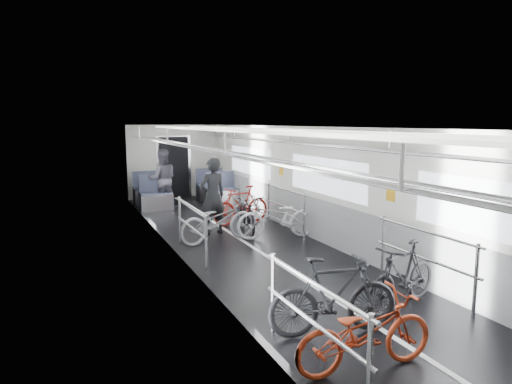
{
  "coord_description": "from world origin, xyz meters",
  "views": [
    {
      "loc": [
        -3.48,
        -7.86,
        2.5
      ],
      "look_at": [
        0.0,
        0.15,
        1.15
      ],
      "focal_mm": 32.0,
      "sensor_mm": 36.0,
      "label": 1
    }
  ],
  "objects_px": {
    "bike_left_mid": "(334,296)",
    "person_standing": "(213,196)",
    "person_seated": "(162,179)",
    "bike_right_far": "(241,205)",
    "bike_aisle": "(247,213)",
    "bike_right_mid": "(277,217)",
    "bike_right_near": "(402,276)",
    "bike_left_far": "(218,220)",
    "bike_left_near": "(365,332)"
  },
  "relations": [
    {
      "from": "person_seated",
      "to": "bike_left_far",
      "type": "bearing_deg",
      "value": 101.84
    },
    {
      "from": "bike_left_near",
      "to": "bike_right_mid",
      "type": "distance_m",
      "value": 5.33
    },
    {
      "from": "bike_left_mid",
      "to": "bike_aisle",
      "type": "height_order",
      "value": "bike_left_mid"
    },
    {
      "from": "bike_aisle",
      "to": "bike_right_near",
      "type": "bearing_deg",
      "value": -75.54
    },
    {
      "from": "bike_left_mid",
      "to": "person_seated",
      "type": "distance_m",
      "value": 8.68
    },
    {
      "from": "bike_right_near",
      "to": "person_standing",
      "type": "relative_size",
      "value": 0.89
    },
    {
      "from": "bike_left_mid",
      "to": "bike_right_near",
      "type": "relative_size",
      "value": 1.05
    },
    {
      "from": "bike_left_far",
      "to": "person_standing",
      "type": "distance_m",
      "value": 0.82
    },
    {
      "from": "bike_left_near",
      "to": "person_seated",
      "type": "xyz_separation_m",
      "value": [
        -0.03,
        9.47,
        0.46
      ]
    },
    {
      "from": "bike_left_mid",
      "to": "person_seated",
      "type": "height_order",
      "value": "person_seated"
    },
    {
      "from": "bike_aisle",
      "to": "bike_left_mid",
      "type": "bearing_deg",
      "value": -89.69
    },
    {
      "from": "bike_right_mid",
      "to": "bike_right_far",
      "type": "height_order",
      "value": "bike_right_far"
    },
    {
      "from": "bike_left_mid",
      "to": "bike_right_far",
      "type": "distance_m",
      "value": 6.02
    },
    {
      "from": "bike_left_near",
      "to": "bike_left_far",
      "type": "bearing_deg",
      "value": 1.15
    },
    {
      "from": "bike_right_far",
      "to": "bike_right_mid",
      "type": "bearing_deg",
      "value": -5.65
    },
    {
      "from": "bike_left_mid",
      "to": "bike_right_far",
      "type": "height_order",
      "value": "bike_left_mid"
    },
    {
      "from": "bike_left_far",
      "to": "bike_right_far",
      "type": "distance_m",
      "value": 1.73
    },
    {
      "from": "bike_left_near",
      "to": "bike_left_far",
      "type": "distance_m",
      "value": 5.35
    },
    {
      "from": "bike_right_far",
      "to": "person_standing",
      "type": "relative_size",
      "value": 0.92
    },
    {
      "from": "bike_left_mid",
      "to": "bike_left_far",
      "type": "relative_size",
      "value": 0.91
    },
    {
      "from": "bike_left_far",
      "to": "bike_right_near",
      "type": "distance_m",
      "value": 4.42
    },
    {
      "from": "bike_right_near",
      "to": "person_seated",
      "type": "bearing_deg",
      "value": 172.97
    },
    {
      "from": "bike_left_mid",
      "to": "bike_right_mid",
      "type": "relative_size",
      "value": 0.9
    },
    {
      "from": "bike_left_far",
      "to": "bike_right_mid",
      "type": "relative_size",
      "value": 0.99
    },
    {
      "from": "bike_left_mid",
      "to": "bike_right_mid",
      "type": "height_order",
      "value": "bike_left_mid"
    },
    {
      "from": "bike_left_mid",
      "to": "person_standing",
      "type": "bearing_deg",
      "value": 8.68
    },
    {
      "from": "bike_right_mid",
      "to": "bike_aisle",
      "type": "relative_size",
      "value": 1.07
    },
    {
      "from": "person_standing",
      "to": "bike_left_mid",
      "type": "bearing_deg",
      "value": 75.43
    },
    {
      "from": "person_standing",
      "to": "person_seated",
      "type": "xyz_separation_m",
      "value": [
        -0.4,
        3.42,
        0.01
      ]
    },
    {
      "from": "bike_left_far",
      "to": "bike_left_near",
      "type": "bearing_deg",
      "value": 166.75
    },
    {
      "from": "bike_aisle",
      "to": "person_standing",
      "type": "height_order",
      "value": "person_standing"
    },
    {
      "from": "bike_left_far",
      "to": "bike_right_mid",
      "type": "xyz_separation_m",
      "value": [
        1.26,
        -0.23,
        0.0
      ]
    },
    {
      "from": "bike_left_far",
      "to": "bike_right_mid",
      "type": "distance_m",
      "value": 1.28
    },
    {
      "from": "bike_right_mid",
      "to": "bike_right_far",
      "type": "xyz_separation_m",
      "value": [
        -0.19,
        1.6,
        0.01
      ]
    },
    {
      "from": "bike_right_far",
      "to": "person_seated",
      "type": "relative_size",
      "value": 0.91
    },
    {
      "from": "bike_aisle",
      "to": "person_seated",
      "type": "height_order",
      "value": "person_seated"
    },
    {
      "from": "bike_left_far",
      "to": "person_seated",
      "type": "relative_size",
      "value": 1.01
    },
    {
      "from": "bike_left_mid",
      "to": "bike_right_near",
      "type": "height_order",
      "value": "bike_left_mid"
    },
    {
      "from": "bike_left_far",
      "to": "person_standing",
      "type": "bearing_deg",
      "value": -20.44
    },
    {
      "from": "bike_right_mid",
      "to": "bike_left_near",
      "type": "bearing_deg",
      "value": -8.22
    },
    {
      "from": "bike_right_mid",
      "to": "person_seated",
      "type": "distance_m",
      "value": 4.64
    },
    {
      "from": "bike_left_mid",
      "to": "bike_aisle",
      "type": "xyz_separation_m",
      "value": [
        1.02,
        5.15,
        -0.05
      ]
    },
    {
      "from": "bike_left_near",
      "to": "bike_aisle",
      "type": "relative_size",
      "value": 0.94
    },
    {
      "from": "bike_left_far",
      "to": "bike_right_far",
      "type": "bearing_deg",
      "value": -48.61
    },
    {
      "from": "bike_left_mid",
      "to": "bike_aisle",
      "type": "relative_size",
      "value": 0.97
    },
    {
      "from": "bike_left_mid",
      "to": "bike_aisle",
      "type": "bearing_deg",
      "value": -0.0
    },
    {
      "from": "bike_right_mid",
      "to": "person_seated",
      "type": "xyz_separation_m",
      "value": [
        -1.54,
        4.36,
        0.4
      ]
    },
    {
      "from": "bike_right_near",
      "to": "bike_aisle",
      "type": "bearing_deg",
      "value": 166.14
    },
    {
      "from": "bike_left_mid",
      "to": "bike_right_mid",
      "type": "bearing_deg",
      "value": -6.44
    },
    {
      "from": "bike_left_near",
      "to": "person_standing",
      "type": "bearing_deg",
      "value": 0.3
    }
  ]
}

